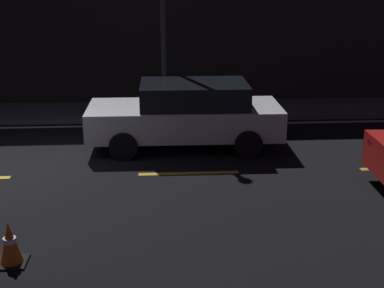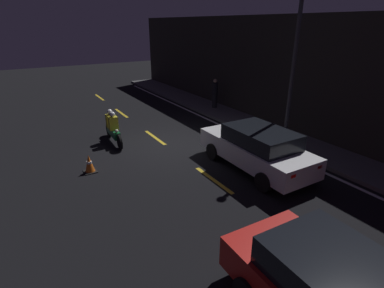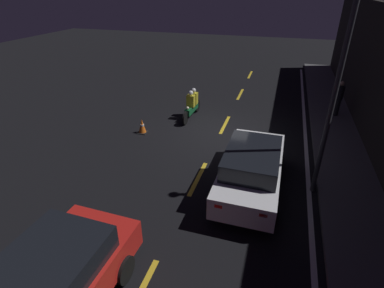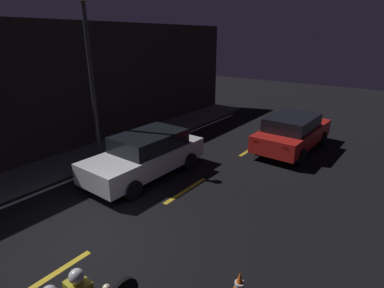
% 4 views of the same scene
% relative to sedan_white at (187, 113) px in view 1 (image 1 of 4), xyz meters
% --- Properties ---
extents(ground_plane, '(56.00, 56.00, 0.00)m').
position_rel_sedan_white_xyz_m(ground_plane, '(-3.56, -1.71, -0.78)').
color(ground_plane, black).
extents(raised_curb, '(28.00, 1.89, 0.14)m').
position_rel_sedan_white_xyz_m(raised_curb, '(-3.56, 2.99, -0.71)').
color(raised_curb, '#4C4C4F').
rests_on(raised_curb, ground).
extents(building_front, '(28.00, 0.30, 5.07)m').
position_rel_sedan_white_xyz_m(building_front, '(-3.56, 4.08, 1.75)').
color(building_front, black).
rests_on(building_front, ground).
extents(lane_dash_d, '(2.00, 0.14, 0.01)m').
position_rel_sedan_white_xyz_m(lane_dash_d, '(-0.06, -1.71, -0.78)').
color(lane_dash_d, gold).
rests_on(lane_dash_d, ground).
extents(lane_solid_kerb, '(25.20, 0.14, 0.01)m').
position_rel_sedan_white_xyz_m(lane_solid_kerb, '(-3.56, 1.79, -0.78)').
color(lane_solid_kerb, silver).
rests_on(lane_solid_kerb, ground).
extents(sedan_white, '(4.32, 1.87, 1.48)m').
position_rel_sedan_white_xyz_m(sedan_white, '(0.00, 0.00, 0.00)').
color(sedan_white, silver).
rests_on(sedan_white, ground).
extents(traffic_cone_near, '(0.41, 0.41, 0.62)m').
position_rel_sedan_white_xyz_m(traffic_cone_near, '(-2.70, -4.97, -0.48)').
color(traffic_cone_near, black).
rests_on(traffic_cone_near, ground).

